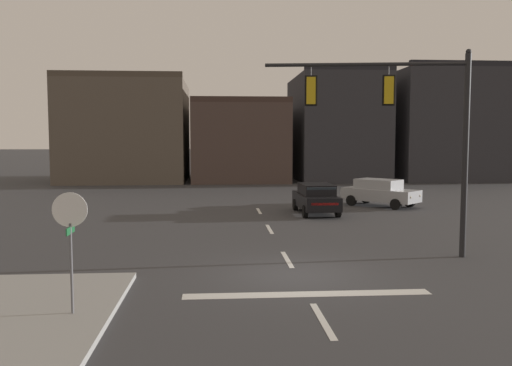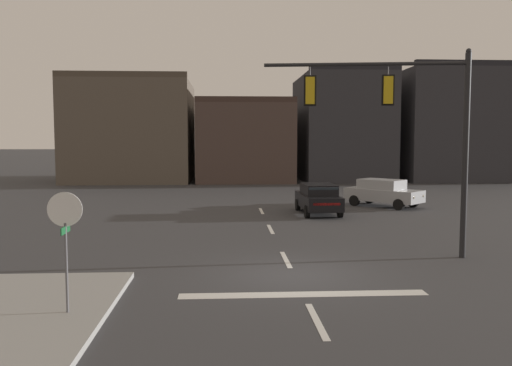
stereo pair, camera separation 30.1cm
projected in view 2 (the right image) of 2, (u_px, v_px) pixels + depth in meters
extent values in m
plane|color=#353538|center=(294.00, 275.00, 15.72)|extent=(400.00, 400.00, 0.00)
cube|color=silver|center=(303.00, 294.00, 13.73)|extent=(6.40, 0.50, 0.01)
cube|color=silver|center=(317.00, 321.00, 11.74)|extent=(0.16, 2.40, 0.01)
cube|color=silver|center=(286.00, 259.00, 17.71)|extent=(0.16, 2.40, 0.01)
cube|color=silver|center=(271.00, 229.00, 23.68)|extent=(0.16, 2.40, 0.01)
cube|color=silver|center=(261.00, 211.00, 29.65)|extent=(0.16, 2.40, 0.01)
cylinder|color=black|center=(465.00, 157.00, 17.73)|extent=(0.20, 0.20, 6.80)
cylinder|color=black|center=(365.00, 64.00, 17.73)|extent=(6.65, 1.01, 0.12)
sphere|color=black|center=(469.00, 51.00, 17.45)|extent=(0.18, 0.18, 0.18)
cylinder|color=#56565B|center=(388.00, 71.00, 17.70)|extent=(0.03, 0.03, 0.35)
cube|color=gold|center=(388.00, 90.00, 17.75)|extent=(0.33, 0.28, 0.90)
sphere|color=red|center=(387.00, 82.00, 17.85)|extent=(0.20, 0.20, 0.20)
sphere|color=#2D2314|center=(387.00, 91.00, 17.88)|extent=(0.20, 0.20, 0.20)
sphere|color=black|center=(387.00, 99.00, 17.90)|extent=(0.20, 0.20, 0.20)
cube|color=black|center=(388.00, 90.00, 17.73)|extent=(0.42, 0.09, 1.02)
cylinder|color=#56565B|center=(310.00, 72.00, 17.89)|extent=(0.03, 0.03, 0.35)
cube|color=gold|center=(310.00, 91.00, 17.94)|extent=(0.33, 0.28, 0.90)
sphere|color=red|center=(310.00, 83.00, 18.05)|extent=(0.20, 0.20, 0.20)
sphere|color=#2D2314|center=(310.00, 91.00, 18.07)|extent=(0.20, 0.20, 0.20)
sphere|color=black|center=(310.00, 99.00, 18.09)|extent=(0.20, 0.20, 0.20)
cube|color=black|center=(310.00, 91.00, 17.92)|extent=(0.42, 0.09, 1.02)
cylinder|color=#56565B|center=(67.00, 271.00, 11.79)|extent=(0.06, 0.06, 2.15)
cylinder|color=white|center=(65.00, 209.00, 11.67)|extent=(0.76, 0.03, 0.76)
cylinder|color=#B21414|center=(65.00, 209.00, 11.69)|extent=(0.68, 0.03, 0.68)
cube|color=#19592D|center=(65.00, 230.00, 11.71)|extent=(0.02, 0.64, 0.16)
cube|color=black|center=(318.00, 201.00, 28.50)|extent=(1.92, 4.45, 0.70)
cube|color=black|center=(319.00, 189.00, 28.30)|extent=(1.66, 2.51, 0.56)
cube|color=#2D3842|center=(316.00, 188.00, 29.06)|extent=(1.53, 0.29, 0.47)
cube|color=#2D3842|center=(323.00, 192.00, 27.14)|extent=(1.53, 0.26, 0.46)
cylinder|color=black|center=(298.00, 205.00, 29.91)|extent=(0.24, 0.65, 0.64)
cylinder|color=black|center=(328.00, 204.00, 30.05)|extent=(0.24, 0.65, 0.64)
cylinder|color=black|center=(307.00, 212.00, 27.02)|extent=(0.24, 0.65, 0.64)
cylinder|color=black|center=(340.00, 211.00, 27.16)|extent=(0.24, 0.65, 0.64)
sphere|color=silver|center=(300.00, 196.00, 30.62)|extent=(0.16, 0.16, 0.16)
sphere|color=silver|center=(320.00, 195.00, 30.71)|extent=(0.16, 0.16, 0.16)
cube|color=maroon|center=(327.00, 204.00, 26.33)|extent=(1.37, 0.08, 0.12)
cube|color=#9EA0A5|center=(384.00, 195.00, 31.52)|extent=(4.34, 4.43, 0.70)
cube|color=#9EA0A5|center=(382.00, 184.00, 31.57)|extent=(2.86, 2.89, 0.56)
cube|color=#2D3842|center=(393.00, 185.00, 31.05)|extent=(1.27, 1.23, 0.47)
cube|color=#2D3842|center=(364.00, 183.00, 32.36)|extent=(1.25, 1.21, 0.46)
cylinder|color=black|center=(413.00, 202.00, 31.18)|extent=(0.60, 0.62, 0.64)
cylinder|color=black|center=(399.00, 205.00, 29.94)|extent=(0.60, 0.62, 0.64)
cylinder|color=black|center=(370.00, 198.00, 33.15)|extent=(0.60, 0.62, 0.64)
cylinder|color=black|center=(355.00, 201.00, 31.92)|extent=(0.60, 0.62, 0.64)
sphere|color=silver|center=(423.00, 196.00, 30.45)|extent=(0.16, 0.16, 0.16)
sphere|color=silver|center=(413.00, 198.00, 29.61)|extent=(0.16, 0.16, 0.16)
cube|color=maroon|center=(352.00, 191.00, 32.99)|extent=(1.02, 0.97, 0.12)
cube|color=brown|center=(132.00, 132.00, 51.24)|extent=(11.30, 10.87, 9.26)
cube|color=#493F35|center=(121.00, 74.00, 45.73)|extent=(11.30, 0.60, 0.50)
cube|color=#473833|center=(244.00, 143.00, 53.39)|extent=(8.91, 13.80, 7.17)
cube|color=#3A2B26|center=(246.00, 99.00, 46.51)|extent=(8.91, 0.60, 0.50)
cube|color=#2D2D33|center=(341.00, 129.00, 52.81)|extent=(8.13, 11.75, 10.03)
cube|color=black|center=(355.00, 67.00, 46.83)|extent=(8.13, 0.60, 0.50)
cube|color=#2D2D33|center=(447.00, 126.00, 52.49)|extent=(9.99, 9.96, 10.45)
cube|color=black|center=(470.00, 63.00, 47.39)|extent=(9.99, 0.60, 0.50)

